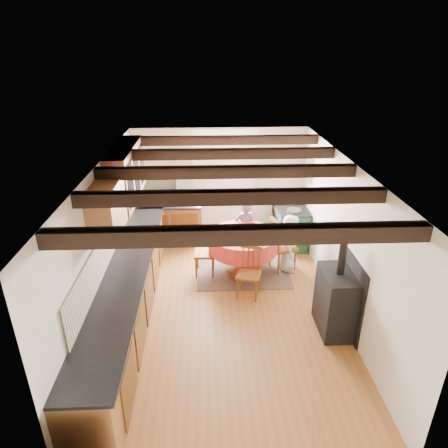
{
  "coord_description": "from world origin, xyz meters",
  "views": [
    {
      "loc": [
        -0.28,
        -5.28,
        3.91
      ],
      "look_at": [
        0.0,
        0.8,
        1.15
      ],
      "focal_mm": 31.66,
      "sensor_mm": 36.0,
      "label": 1
    }
  ],
  "objects_px": {
    "dining_table": "(243,253)",
    "cast_iron_stove": "(338,286)",
    "child_right": "(289,243)",
    "cup": "(237,235)",
    "chair_left": "(205,251)",
    "chair_right": "(283,245)",
    "aga_range": "(290,226)",
    "child_far": "(245,229)",
    "chair_near": "(249,273)"
  },
  "relations": [
    {
      "from": "dining_table",
      "to": "cast_iron_stove",
      "type": "height_order",
      "value": "cast_iron_stove"
    },
    {
      "from": "child_right",
      "to": "cup",
      "type": "height_order",
      "value": "child_right"
    },
    {
      "from": "child_right",
      "to": "cast_iron_stove",
      "type": "bearing_deg",
      "value": -156.99
    },
    {
      "from": "dining_table",
      "to": "chair_left",
      "type": "bearing_deg",
      "value": -175.83
    },
    {
      "from": "chair_right",
      "to": "child_right",
      "type": "height_order",
      "value": "child_right"
    },
    {
      "from": "aga_range",
      "to": "child_far",
      "type": "bearing_deg",
      "value": -156.79
    },
    {
      "from": "chair_left",
      "to": "cast_iron_stove",
      "type": "distance_m",
      "value": 2.57
    },
    {
      "from": "cup",
      "to": "chair_left",
      "type": "bearing_deg",
      "value": 172.26
    },
    {
      "from": "chair_right",
      "to": "cast_iron_stove",
      "type": "height_order",
      "value": "cast_iron_stove"
    },
    {
      "from": "child_right",
      "to": "cup",
      "type": "distance_m",
      "value": 1.04
    },
    {
      "from": "child_far",
      "to": "child_right",
      "type": "xyz_separation_m",
      "value": [
        0.77,
        -0.61,
        -0.02
      ]
    },
    {
      "from": "chair_right",
      "to": "cast_iron_stove",
      "type": "distance_m",
      "value": 1.84
    },
    {
      "from": "chair_left",
      "to": "cup",
      "type": "relative_size",
      "value": 8.57
    },
    {
      "from": "chair_right",
      "to": "child_far",
      "type": "distance_m",
      "value": 0.88
    },
    {
      "from": "chair_left",
      "to": "child_right",
      "type": "relative_size",
      "value": 0.83
    },
    {
      "from": "cup",
      "to": "chair_right",
      "type": "bearing_deg",
      "value": 10.77
    },
    {
      "from": "chair_left",
      "to": "aga_range",
      "type": "height_order",
      "value": "chair_left"
    },
    {
      "from": "cast_iron_stove",
      "to": "chair_right",
      "type": "bearing_deg",
      "value": 104.42
    },
    {
      "from": "child_far",
      "to": "chair_right",
      "type": "bearing_deg",
      "value": 134.08
    },
    {
      "from": "chair_near",
      "to": "chair_right",
      "type": "xyz_separation_m",
      "value": [
        0.73,
        0.86,
        0.07
      ]
    },
    {
      "from": "child_far",
      "to": "cup",
      "type": "bearing_deg",
      "value": 68.94
    },
    {
      "from": "chair_near",
      "to": "aga_range",
      "type": "distance_m",
      "value": 2.16
    },
    {
      "from": "chair_right",
      "to": "child_far",
      "type": "xyz_separation_m",
      "value": [
        -0.66,
        0.58,
        0.06
      ]
    },
    {
      "from": "child_right",
      "to": "child_far",
      "type": "bearing_deg",
      "value": 63.63
    },
    {
      "from": "chair_left",
      "to": "child_right",
      "type": "xyz_separation_m",
      "value": [
        1.58,
        0.06,
        0.1
      ]
    },
    {
      "from": "child_far",
      "to": "child_right",
      "type": "distance_m",
      "value": 0.98
    },
    {
      "from": "cast_iron_stove",
      "to": "child_right",
      "type": "xyz_separation_m",
      "value": [
        -0.35,
        1.74,
        -0.2
      ]
    },
    {
      "from": "child_right",
      "to": "chair_left",
      "type": "bearing_deg",
      "value": 104.07
    },
    {
      "from": "dining_table",
      "to": "aga_range",
      "type": "bearing_deg",
      "value": 43.61
    },
    {
      "from": "dining_table",
      "to": "chair_near",
      "type": "relative_size",
      "value": 1.42
    },
    {
      "from": "dining_table",
      "to": "cup",
      "type": "relative_size",
      "value": 11.93
    },
    {
      "from": "dining_table",
      "to": "child_far",
      "type": "xyz_separation_m",
      "value": [
        0.09,
        0.62,
        0.2
      ]
    },
    {
      "from": "chair_left",
      "to": "child_right",
      "type": "distance_m",
      "value": 1.58
    },
    {
      "from": "dining_table",
      "to": "aga_range",
      "type": "relative_size",
      "value": 1.37
    },
    {
      "from": "dining_table",
      "to": "chair_near",
      "type": "distance_m",
      "value": 0.82
    },
    {
      "from": "dining_table",
      "to": "cup",
      "type": "bearing_deg",
      "value": -133.74
    },
    {
      "from": "cast_iron_stove",
      "to": "child_far",
      "type": "xyz_separation_m",
      "value": [
        -1.12,
        2.35,
        -0.17
      ]
    },
    {
      "from": "child_far",
      "to": "child_right",
      "type": "bearing_deg",
      "value": 137.15
    },
    {
      "from": "aga_range",
      "to": "cup",
      "type": "xyz_separation_m",
      "value": [
        -1.23,
        -1.18,
        0.39
      ]
    },
    {
      "from": "chair_near",
      "to": "cup",
      "type": "relative_size",
      "value": 8.38
    },
    {
      "from": "child_far",
      "to": "child_right",
      "type": "height_order",
      "value": "child_far"
    },
    {
      "from": "child_right",
      "to": "cup",
      "type": "relative_size",
      "value": 10.37
    },
    {
      "from": "dining_table",
      "to": "child_far",
      "type": "height_order",
      "value": "child_far"
    },
    {
      "from": "dining_table",
      "to": "cast_iron_stove",
      "type": "bearing_deg",
      "value": -55.0
    },
    {
      "from": "chair_right",
      "to": "aga_range",
      "type": "relative_size",
      "value": 1.11
    },
    {
      "from": "chair_left",
      "to": "dining_table",
      "type": "bearing_deg",
      "value": 97.55
    },
    {
      "from": "dining_table",
      "to": "child_far",
      "type": "bearing_deg",
      "value": 81.36
    },
    {
      "from": "chair_right",
      "to": "child_far",
      "type": "height_order",
      "value": "child_far"
    },
    {
      "from": "chair_left",
      "to": "chair_near",
      "type": "bearing_deg",
      "value": 47.24
    },
    {
      "from": "aga_range",
      "to": "cup",
      "type": "bearing_deg",
      "value": -136.1
    }
  ]
}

